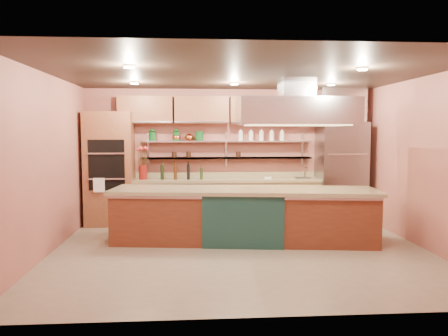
{
  "coord_description": "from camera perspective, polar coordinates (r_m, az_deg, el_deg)",
  "views": [
    {
      "loc": [
        -0.75,
        -6.8,
        1.91
      ],
      "look_at": [
        -0.2,
        1.0,
        1.25
      ],
      "focal_mm": 35.0,
      "sensor_mm": 36.0,
      "label": 1
    }
  ],
  "objects": [
    {
      "name": "wall_shelf_lower",
      "position": [
        9.22,
        0.33,
        1.32
      ],
      "size": [
        3.6,
        0.26,
        0.03
      ],
      "primitive_type": "cube",
      "color": "silver",
      "rests_on": "wall_back"
    },
    {
      "name": "wall_left",
      "position": [
        7.19,
        -22.27,
        0.38
      ],
      "size": [
        0.04,
        5.0,
        2.8
      ],
      "primitive_type": "cube",
      "color": "#A75C4E",
      "rests_on": "floor"
    },
    {
      "name": "oven_stack",
      "position": [
        9.18,
        -14.69,
        -0.1
      ],
      "size": [
        0.95,
        0.64,
        2.3
      ],
      "primitive_type": "cube",
      "color": "brown",
      "rests_on": "floor"
    },
    {
      "name": "back_counter",
      "position": [
        9.15,
        0.41,
        -4.28
      ],
      "size": [
        3.84,
        0.64,
        0.93
      ],
      "primitive_type": "cube",
      "color": "tan",
      "rests_on": "floor"
    },
    {
      "name": "flower_vase",
      "position": [
        9.05,
        -10.53,
        -0.55
      ],
      "size": [
        0.21,
        0.21,
        0.29
      ],
      "primitive_type": "cylinder",
      "rotation": [
        0.0,
        0.0,
        -0.32
      ],
      "color": "maroon",
      "rests_on": "back_counter"
    },
    {
      "name": "ceiling",
      "position": [
        6.9,
        2.29,
        12.21
      ],
      "size": [
        6.0,
        5.0,
        0.02
      ],
      "primitive_type": "cube",
      "color": "black",
      "rests_on": "wall_back"
    },
    {
      "name": "wall_right",
      "position": [
        7.79,
        24.77,
        0.61
      ],
      "size": [
        0.04,
        5.0,
        2.8
      ],
      "primitive_type": "cube",
      "color": "#A75C4E",
      "rests_on": "floor"
    },
    {
      "name": "upper_cabinets",
      "position": [
        9.17,
        0.67,
        7.56
      ],
      "size": [
        4.6,
        0.36,
        0.55
      ],
      "primitive_type": "cube",
      "color": "brown",
      "rests_on": "wall_back"
    },
    {
      "name": "wall_back",
      "position": [
        9.35,
        0.58,
        1.68
      ],
      "size": [
        6.0,
        0.04,
        2.8
      ],
      "primitive_type": "cube",
      "color": "#A75C4E",
      "rests_on": "floor"
    },
    {
      "name": "bar_faucet",
      "position": [
        9.4,
        10.52,
        -0.57
      ],
      "size": [
        0.04,
        0.04,
        0.22
      ],
      "primitive_type": "cylinder",
      "rotation": [
        0.0,
        0.0,
        -0.24
      ],
      "color": "silver",
      "rests_on": "back_counter"
    },
    {
      "name": "refrigerator",
      "position": [
        9.51,
        15.02,
        -0.55
      ],
      "size": [
        0.95,
        0.72,
        2.1
      ],
      "primitive_type": "cube",
      "color": "gray",
      "rests_on": "floor"
    },
    {
      "name": "ceiling_downlights",
      "position": [
        7.1,
        2.11,
        11.76
      ],
      "size": [
        4.0,
        2.8,
        0.02
      ],
      "primitive_type": "cube",
      "color": "#FFE5A5",
      "rests_on": "ceiling"
    },
    {
      "name": "copper_kettle",
      "position": [
        9.18,
        -4.58,
        4.03
      ],
      "size": [
        0.21,
        0.21,
        0.15
      ],
      "primitive_type": "ellipsoid",
      "rotation": [
        0.0,
        0.0,
        -0.15
      ],
      "color": "#CC5B2F",
      "rests_on": "wall_shelf_upper"
    },
    {
      "name": "green_canister",
      "position": [
        9.18,
        -3.24,
        4.19
      ],
      "size": [
        0.21,
        0.21,
        0.19
      ],
      "primitive_type": "cylinder",
      "rotation": [
        0.0,
        0.0,
        0.37
      ],
      "color": "#0F4A1B",
      "rests_on": "wall_shelf_upper"
    },
    {
      "name": "wall_shelf_upper",
      "position": [
        9.2,
        0.33,
        3.5
      ],
      "size": [
        3.6,
        0.26,
        0.03
      ],
      "primitive_type": "cube",
      "color": "silver",
      "rests_on": "wall_back"
    },
    {
      "name": "wall_front",
      "position": [
        4.4,
        5.81,
        -1.88
      ],
      "size": [
        6.0,
        0.04,
        2.8
      ],
      "primitive_type": "cube",
      "color": "#A75C4E",
      "rests_on": "floor"
    },
    {
      "name": "range_hood",
      "position": [
        7.61,
        9.4,
        7.3
      ],
      "size": [
        2.0,
        1.0,
        0.45
      ],
      "primitive_type": "cube",
      "color": "silver",
      "rests_on": "ceiling"
    },
    {
      "name": "kitchen_scale",
      "position": [
        9.14,
        5.72,
        -1.12
      ],
      "size": [
        0.15,
        0.12,
        0.08
      ],
      "primitive_type": "cube",
      "rotation": [
        0.0,
        0.0,
        -0.11
      ],
      "color": "white",
      "rests_on": "back_counter"
    },
    {
      "name": "floor",
      "position": [
        7.11,
        2.21,
        -10.87
      ],
      "size": [
        6.0,
        5.0,
        0.02
      ],
      "primitive_type": "cube",
      "color": "gray",
      "rests_on": "ground"
    },
    {
      "name": "oil_bottle_cluster",
      "position": [
        9.0,
        -5.53,
        -0.53
      ],
      "size": [
        0.93,
        0.31,
        0.29
      ],
      "primitive_type": "cube",
      "rotation": [
        0.0,
        0.0,
        -0.05
      ],
      "color": "black",
      "rests_on": "back_counter"
    },
    {
      "name": "island",
      "position": [
        7.58,
        2.55,
        -6.2
      ],
      "size": [
        4.52,
        1.51,
        0.93
      ],
      "primitive_type": "cube",
      "rotation": [
        0.0,
        0.0,
        -0.12
      ],
      "color": "brown",
      "rests_on": "floor"
    }
  ]
}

